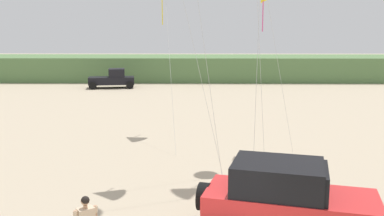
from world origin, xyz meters
TOP-DOWN VIEW (x-y plane):
  - dune_ridge at (-2.63, 43.57)m, footprint 90.00×9.64m
  - jeep at (2.04, 2.12)m, footprint 5.02×3.39m
  - distant_pickup at (-9.01, 34.79)m, footprint 4.85×3.05m

SIDE VIEW (x-z plane):
  - distant_pickup at x=-9.01m, z-range -0.05..1.93m
  - jeep at x=2.04m, z-range 0.07..2.33m
  - dune_ridge at x=-2.63m, z-range 0.00..2.80m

